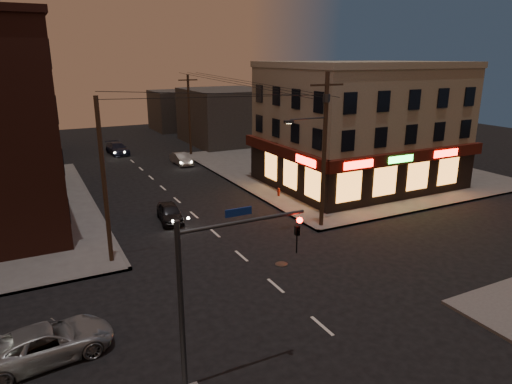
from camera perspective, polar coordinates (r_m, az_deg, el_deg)
ground at (r=23.32m, az=2.47°, el=-11.63°), size 120.00×120.00×0.00m
sidewalk_ne at (r=47.68m, az=10.06°, el=3.02°), size 24.00×28.00×0.15m
pizza_building at (r=41.16m, az=12.80°, el=8.22°), size 15.85×12.85×10.50m
bg_building_ne_a at (r=61.32m, az=-3.71°, el=9.46°), size 10.00×12.00×7.00m
bg_building_ne_b at (r=73.72m, az=-9.59°, el=10.06°), size 8.00×8.00×6.00m
utility_pole_main at (r=29.54m, az=8.39°, el=6.13°), size 4.20×0.44×10.00m
utility_pole_far at (r=53.04m, az=-8.33°, el=9.47°), size 0.26×0.26×9.00m
utility_pole_west at (r=25.37m, az=-18.46°, el=1.17°), size 0.24×0.24×9.00m
traffic_signal at (r=14.76m, az=-5.58°, el=-11.14°), size 4.49×0.32×6.47m
suv_cross at (r=19.72m, az=-24.62°, el=-16.74°), size 5.03×2.77×1.33m
sedan_near at (r=32.23m, az=-10.72°, el=-2.55°), size 1.90×3.84×1.26m
sedan_mid at (r=49.12m, az=-9.31°, el=4.11°), size 1.55×3.88×1.25m
sedan_far at (r=56.15m, az=-16.93°, el=5.21°), size 2.29×4.80×1.35m
fire_hydrant at (r=37.05m, az=2.85°, el=0.07°), size 0.31×0.31×0.68m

